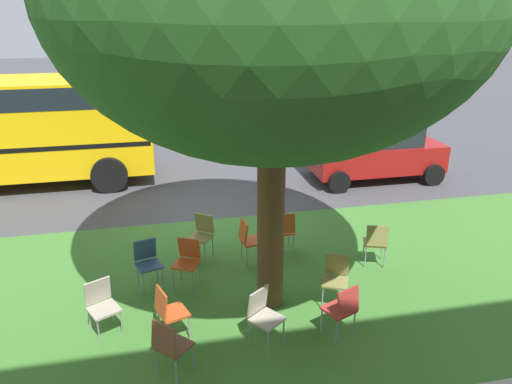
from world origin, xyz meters
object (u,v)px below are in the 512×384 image
Objects in this scene: chair_0 at (187,259)px; chair_11 at (249,238)px; chair_9 at (284,229)px; chair_3 at (102,303)px; chair_6 at (170,344)px; chair_2 at (263,313)px; chair_1 at (342,307)px; chair_7 at (202,232)px; parked_car at (377,151)px; chair_5 at (376,241)px; chair_8 at (168,310)px; chair_10 at (147,260)px; chair_4 at (336,276)px.

chair_11 is at bearing -155.20° from chair_0.
chair_9 is 1.00× the size of chair_11.
chair_3 is 1.00× the size of chair_6.
chair_2 is (-0.96, 1.86, 0.00)m from chair_0.
chair_6 is at bearing 129.78° from chair_3.
chair_1 and chair_7 have the same top height.
chair_11 is 0.24× the size of parked_car.
chair_5 is at bearing -168.28° from chair_3.
chair_6 is 1.00× the size of chair_11.
chair_8 is at bearing 43.79° from chair_9.
chair_10 is 7.87m from parked_car.
chair_5 and chair_7 have the same top height.
chair_0 is 1.00× the size of chair_7.
chair_6 is 9.23m from parked_car.
chair_7 is at bearing -18.53° from chair_5.
chair_3 is 1.00× the size of chair_11.
chair_1 is 1.00× the size of chair_3.
chair_11 is at bearing -120.04° from chair_6.
chair_7 is 0.24× the size of parked_car.
chair_4 is at bearing 155.16° from chair_0.
chair_0 is 0.70m from chair_10.
chair_4 and chair_10 have the same top height.
chair_1 is at bearing 120.96° from chair_7.
chair_2 is 1.00× the size of chair_3.
chair_11 is at bearing 41.55° from parked_car.
parked_car reaches higher than chair_11.
chair_7 is (-0.37, -1.00, 0.00)m from chair_0.
chair_11 is at bearing -55.40° from chair_4.
chair_6 is (0.41, 2.27, 0.00)m from chair_0.
chair_8 is (2.55, -0.49, 0.00)m from chair_1.
chair_1 is 1.00× the size of chair_5.
chair_1 is 2.37m from chair_5.
chair_8 is at bearing 44.58° from parked_car.
chair_8 is 1.00× the size of chair_10.
chair_4 and chair_7 have the same top height.
chair_9 is (0.15, -2.78, 0.00)m from chair_1.
chair_5 and chair_6 have the same top height.
chair_5 is at bearing -151.20° from chair_6.
parked_car reaches higher than chair_5.
chair_5 is at bearing -139.41° from chair_4.
chair_10 is (2.85, -2.07, 0.00)m from chair_1.
chair_6 and chair_11 have the same top height.
chair_6 is (-0.97, 1.16, 0.00)m from chair_3.
chair_3 is at bearing -21.18° from chair_8.
chair_9 is 1.00× the size of chair_10.
chair_4 is 3.02m from chair_6.
chair_5 is (-1.43, -1.90, 0.00)m from chair_1.
chair_11 is (-0.86, 0.44, 0.00)m from chair_7.
parked_car is at bearing -141.46° from chair_3.
chair_1 is at bearing 143.91° from chair_10.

